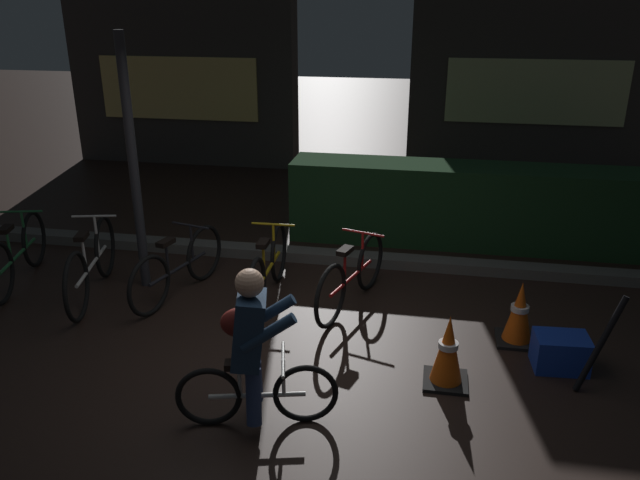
{
  "coord_description": "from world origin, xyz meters",
  "views": [
    {
      "loc": [
        1.16,
        -4.57,
        2.96
      ],
      "look_at": [
        0.2,
        0.6,
        0.9
      ],
      "focal_mm": 35.2,
      "sensor_mm": 36.0,
      "label": 1
    }
  ],
  "objects_px": {
    "parked_bike_left_mid": "(92,264)",
    "cyclist": "(252,347)",
    "parked_bike_leftmost": "(18,254)",
    "parked_bike_right_mid": "(352,276)",
    "parked_bike_center_left": "(178,267)",
    "parked_bike_center_right": "(268,269)",
    "traffic_cone_near": "(448,351)",
    "blue_crate": "(560,352)",
    "closed_umbrella": "(601,344)",
    "traffic_cone_far": "(519,313)",
    "street_post": "(133,167)"
  },
  "relations": [
    {
      "from": "street_post",
      "to": "parked_bike_right_mid",
      "type": "height_order",
      "value": "street_post"
    },
    {
      "from": "street_post",
      "to": "parked_bike_left_mid",
      "type": "height_order",
      "value": "street_post"
    },
    {
      "from": "parked_bike_left_mid",
      "to": "parked_bike_right_mid",
      "type": "relative_size",
      "value": 1.12
    },
    {
      "from": "parked_bike_leftmost",
      "to": "parked_bike_center_right",
      "type": "xyz_separation_m",
      "value": [
        2.78,
        0.12,
        -0.0
      ]
    },
    {
      "from": "closed_umbrella",
      "to": "parked_bike_center_left",
      "type": "bearing_deg",
      "value": 137.29
    },
    {
      "from": "traffic_cone_near",
      "to": "traffic_cone_far",
      "type": "distance_m",
      "value": 1.01
    },
    {
      "from": "parked_bike_left_mid",
      "to": "parked_bike_right_mid",
      "type": "bearing_deg",
      "value": -98.34
    },
    {
      "from": "blue_crate",
      "to": "parked_bike_center_left",
      "type": "bearing_deg",
      "value": 169.02
    },
    {
      "from": "parked_bike_center_left",
      "to": "traffic_cone_near",
      "type": "relative_size",
      "value": 2.46
    },
    {
      "from": "parked_bike_center_left",
      "to": "closed_umbrella",
      "type": "relative_size",
      "value": 1.77
    },
    {
      "from": "traffic_cone_far",
      "to": "blue_crate",
      "type": "height_order",
      "value": "traffic_cone_far"
    },
    {
      "from": "street_post",
      "to": "traffic_cone_far",
      "type": "xyz_separation_m",
      "value": [
        3.86,
        -0.52,
        -1.04
      ]
    },
    {
      "from": "parked_bike_right_mid",
      "to": "traffic_cone_near",
      "type": "xyz_separation_m",
      "value": [
        0.95,
        -1.21,
        -0.03
      ]
    },
    {
      "from": "parked_bike_leftmost",
      "to": "parked_bike_center_right",
      "type": "relative_size",
      "value": 0.98
    },
    {
      "from": "street_post",
      "to": "cyclist",
      "type": "distance_m",
      "value": 2.85
    },
    {
      "from": "blue_crate",
      "to": "traffic_cone_far",
      "type": "bearing_deg",
      "value": 129.07
    },
    {
      "from": "parked_bike_center_left",
      "to": "parked_bike_right_mid",
      "type": "distance_m",
      "value": 1.81
    },
    {
      "from": "parked_bike_left_mid",
      "to": "parked_bike_right_mid",
      "type": "xyz_separation_m",
      "value": [
        2.69,
        0.25,
        -0.03
      ]
    },
    {
      "from": "blue_crate",
      "to": "cyclist",
      "type": "xyz_separation_m",
      "value": [
        -2.34,
        -1.17,
        0.48
      ]
    },
    {
      "from": "parked_bike_center_right",
      "to": "traffic_cone_far",
      "type": "xyz_separation_m",
      "value": [
        2.45,
        -0.44,
        -0.05
      ]
    },
    {
      "from": "parked_bike_center_left",
      "to": "parked_bike_center_right",
      "type": "xyz_separation_m",
      "value": [
        0.94,
        0.1,
        0.01
      ]
    },
    {
      "from": "blue_crate",
      "to": "closed_umbrella",
      "type": "xyz_separation_m",
      "value": [
        0.23,
        -0.25,
        0.25
      ]
    },
    {
      "from": "parked_bike_left_mid",
      "to": "cyclist",
      "type": "bearing_deg",
      "value": -141.29
    },
    {
      "from": "parked_bike_center_left",
      "to": "traffic_cone_far",
      "type": "distance_m",
      "value": 3.4
    },
    {
      "from": "parked_bike_center_right",
      "to": "parked_bike_right_mid",
      "type": "distance_m",
      "value": 0.87
    },
    {
      "from": "parked_bike_center_right",
      "to": "closed_umbrella",
      "type": "xyz_separation_m",
      "value": [
        2.99,
        -1.07,
        0.06
      ]
    },
    {
      "from": "traffic_cone_near",
      "to": "closed_umbrella",
      "type": "relative_size",
      "value": 0.72
    },
    {
      "from": "parked_bike_leftmost",
      "to": "parked_bike_right_mid",
      "type": "xyz_separation_m",
      "value": [
        3.64,
        0.11,
        -0.01
      ]
    },
    {
      "from": "street_post",
      "to": "parked_bike_center_right",
      "type": "relative_size",
      "value": 1.65
    },
    {
      "from": "parked_bike_center_left",
      "to": "parked_bike_right_mid",
      "type": "relative_size",
      "value": 1.0
    },
    {
      "from": "traffic_cone_near",
      "to": "parked_bike_center_left",
      "type": "bearing_deg",
      "value": 157.9
    },
    {
      "from": "cyclist",
      "to": "parked_bike_right_mid",
      "type": "bearing_deg",
      "value": 63.56
    },
    {
      "from": "parked_bike_center_left",
      "to": "parked_bike_center_right",
      "type": "relative_size",
      "value": 0.94
    },
    {
      "from": "blue_crate",
      "to": "cyclist",
      "type": "distance_m",
      "value": 2.66
    },
    {
      "from": "parked_bike_right_mid",
      "to": "blue_crate",
      "type": "relative_size",
      "value": 3.43
    },
    {
      "from": "parked_bike_leftmost",
      "to": "blue_crate",
      "type": "xyz_separation_m",
      "value": [
        5.54,
        -0.7,
        -0.19
      ]
    },
    {
      "from": "parked_bike_center_left",
      "to": "blue_crate",
      "type": "height_order",
      "value": "parked_bike_center_left"
    },
    {
      "from": "parked_bike_center_left",
      "to": "blue_crate",
      "type": "distance_m",
      "value": 3.77
    },
    {
      "from": "parked_bike_left_mid",
      "to": "blue_crate",
      "type": "bearing_deg",
      "value": -110.64
    },
    {
      "from": "blue_crate",
      "to": "street_post",
      "type": "bearing_deg",
      "value": 167.82
    },
    {
      "from": "traffic_cone_near",
      "to": "blue_crate",
      "type": "relative_size",
      "value": 1.39
    },
    {
      "from": "parked_bike_leftmost",
      "to": "cyclist",
      "type": "xyz_separation_m",
      "value": [
        3.19,
        -1.87,
        0.29
      ]
    },
    {
      "from": "parked_bike_center_left",
      "to": "traffic_cone_near",
      "type": "xyz_separation_m",
      "value": [
        2.75,
        -1.12,
        -0.03
      ]
    },
    {
      "from": "street_post",
      "to": "blue_crate",
      "type": "bearing_deg",
      "value": -12.18
    },
    {
      "from": "street_post",
      "to": "parked_bike_leftmost",
      "type": "height_order",
      "value": "street_post"
    },
    {
      "from": "closed_umbrella",
      "to": "traffic_cone_far",
      "type": "bearing_deg",
      "value": 101.55
    },
    {
      "from": "street_post",
      "to": "cyclist",
      "type": "relative_size",
      "value": 2.13
    },
    {
      "from": "parked_bike_leftmost",
      "to": "cyclist",
      "type": "bearing_deg",
      "value": -134.6
    },
    {
      "from": "street_post",
      "to": "closed_umbrella",
      "type": "relative_size",
      "value": 3.13
    },
    {
      "from": "parked_bike_center_left",
      "to": "parked_bike_leftmost",
      "type": "bearing_deg",
      "value": 105.19
    }
  ]
}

